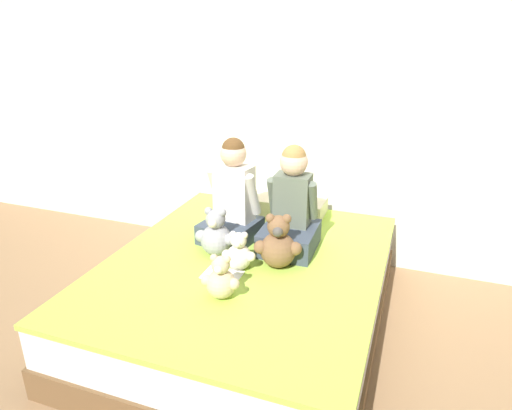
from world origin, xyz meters
The scene contains 11 objects.
ground_plane centered at (0.00, 0.00, 0.00)m, with size 14.00×14.00×0.00m, color #93704C.
wall_behind_bed centered at (0.00, 1.06, 1.25)m, with size 8.00×0.06×2.50m.
bed centered at (0.00, 0.00, 0.21)m, with size 1.56×1.90×0.43m.
child_on_left centered at (-0.19, 0.25, 0.69)m, with size 0.36×0.39×0.65m.
child_on_right centered at (0.19, 0.25, 0.68)m, with size 0.33×0.38×0.64m.
teddy_bear_held_by_left_child centered at (-0.19, 0.01, 0.56)m, with size 0.25×0.19×0.30m.
teddy_bear_held_by_right_child centered at (0.20, -0.01, 0.57)m, with size 0.26×0.20×0.32m.
teddy_bear_between_children centered at (0.00, -0.11, 0.53)m, with size 0.19×0.14×0.23m.
teddy_bear_at_foot_of_bed centered at (0.03, -0.40, 0.53)m, with size 0.20×0.15×0.24m.
pillow_at_headboard centered at (0.00, 0.78, 0.49)m, with size 0.58×0.27×0.11m.
sign_card centered at (-0.06, -0.20, 0.43)m, with size 0.21×0.15×0.00m.
Camera 1 is at (0.86, -2.18, 1.71)m, focal length 32.00 mm.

